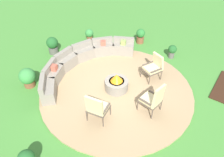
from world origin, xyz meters
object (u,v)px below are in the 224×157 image
at_px(fire_pit, 117,84).
at_px(lounge_chair_back_left, 154,66).
at_px(potted_plant_0, 89,34).
at_px(lounge_chair_front_left, 97,107).
at_px(curved_stone_bench, 82,61).
at_px(potted_plant_4, 53,45).
at_px(potted_plant_1, 140,36).
at_px(potted_plant_2, 172,51).
at_px(potted_plant_3, 28,77).
at_px(lounge_chair_front_right, 153,99).

xyz_separation_m(fire_pit, lounge_chair_back_left, (1.34, -0.77, 0.28)).
bearing_deg(potted_plant_0, lounge_chair_front_left, -137.26).
bearing_deg(curved_stone_bench, lounge_chair_back_left, -68.96).
distance_m(fire_pit, potted_plant_0, 3.88).
distance_m(lounge_chair_back_left, potted_plant_4, 4.61).
bearing_deg(fire_pit, potted_plant_1, 15.94).
bearing_deg(lounge_chair_back_left, potted_plant_4, 36.92).
relative_size(potted_plant_0, potted_plant_2, 0.98).
relative_size(potted_plant_1, potted_plant_2, 1.19).
bearing_deg(potted_plant_3, lounge_chair_back_left, -49.67).
height_order(fire_pit, potted_plant_3, potted_plant_3).
height_order(potted_plant_2, potted_plant_4, potted_plant_4).
bearing_deg(curved_stone_bench, potted_plant_3, 156.22).
relative_size(curved_stone_bench, lounge_chair_front_left, 4.31).
bearing_deg(potted_plant_1, potted_plant_3, 160.91).
distance_m(fire_pit, potted_plant_2, 3.25).
distance_m(lounge_chair_front_left, potted_plant_3, 3.13).
bearing_deg(lounge_chair_front_left, lounge_chair_back_left, 70.20).
bearing_deg(lounge_chair_front_left, curved_stone_bench, 129.77).
bearing_deg(lounge_chair_front_left, potted_plant_1, 93.84).
bearing_deg(potted_plant_0, potted_plant_2, -76.96).
relative_size(potted_plant_0, potted_plant_4, 0.75).
xyz_separation_m(curved_stone_bench, lounge_chair_front_right, (-0.55, -3.45, 0.26)).
xyz_separation_m(lounge_chair_front_left, potted_plant_1, (5.02, 1.32, -0.24)).
distance_m(fire_pit, curved_stone_bench, 1.94).
relative_size(lounge_chair_front_right, potted_plant_4, 1.45).
relative_size(lounge_chair_back_left, potted_plant_2, 1.69).
bearing_deg(potted_plant_3, potted_plant_1, -19.09).
relative_size(lounge_chair_front_left, lounge_chair_back_left, 1.06).
distance_m(lounge_chair_front_right, potted_plant_3, 4.57).
height_order(lounge_chair_front_left, lounge_chair_front_right, lounge_chair_front_right).
height_order(fire_pit, lounge_chair_front_left, lounge_chair_front_left).
bearing_deg(potted_plant_0, potted_plant_1, -59.97).
relative_size(fire_pit, potted_plant_0, 1.43).
bearing_deg(potted_plant_4, potted_plant_3, -155.55).
bearing_deg(fire_pit, lounge_chair_front_left, -167.91).
relative_size(lounge_chair_front_left, potted_plant_2, 1.80).
bearing_deg(potted_plant_4, potted_plant_1, -41.53).
xyz_separation_m(potted_plant_2, potted_plant_3, (-4.84, 3.56, 0.06)).
height_order(curved_stone_bench, potted_plant_1, curved_stone_bench).
height_order(potted_plant_0, potted_plant_4, potted_plant_4).
distance_m(lounge_chair_front_left, potted_plant_2, 4.71).
bearing_deg(lounge_chair_front_right, lounge_chair_back_left, 33.18).
bearing_deg(potted_plant_1, curved_stone_bench, 163.98).
distance_m(potted_plant_1, potted_plant_3, 5.48).
bearing_deg(lounge_chair_back_left, lounge_chair_front_right, 141.08).
distance_m(potted_plant_2, potted_plant_4, 5.28).
bearing_deg(lounge_chair_front_right, potted_plant_2, 20.00).
xyz_separation_m(lounge_chair_back_left, potted_plant_2, (1.81, -0.00, -0.25)).
relative_size(curved_stone_bench, potted_plant_2, 7.75).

